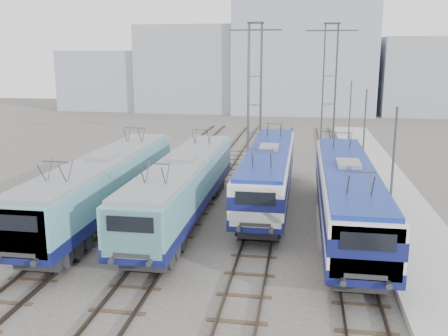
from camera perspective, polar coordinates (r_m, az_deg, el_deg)
The scene contains 15 objects.
ground at distance 24.29m, azimuth -1.92°, elevation -9.78°, with size 160.00×160.00×0.00m, color #514C47.
platform at distance 31.92m, azimuth 19.35°, elevation -4.65°, with size 4.00×70.00×0.30m, color #9E9E99.
locomotive_far_left at distance 29.02m, azimuth -13.66°, elevation -1.68°, with size 2.85×18.03×3.39m.
locomotive_center_left at distance 28.14m, azimuth -4.74°, elevation -1.90°, with size 2.80×17.68×3.33m.
locomotive_center_right at distance 31.72m, azimuth 5.11°, elevation -0.18°, with size 2.75×17.38×3.27m.
locomotive_far_right at distance 27.07m, azimuth 13.91°, elevation -2.64°, with size 2.84×17.97×3.38m.
catenary_tower_west at distance 44.30m, azimuth 3.53°, elevation 9.31°, with size 4.50×1.20×12.00m.
catenary_tower_east at distance 46.13m, azimuth 11.95°, elevation 9.20°, with size 4.50×1.20×12.00m.
mast_front at distance 25.07m, azimuth 18.63°, elevation -1.32°, with size 0.12×0.12×7.00m, color #3F4247.
mast_mid at distance 36.72m, azimuth 15.69°, elevation 3.20°, with size 0.12×0.12×7.00m, color #3F4247.
mast_rear at distance 48.54m, azimuth 14.16°, elevation 5.53°, with size 0.12×0.12×7.00m, color #3F4247.
building_west at distance 86.02m, azimuth -3.25°, elevation 11.24°, with size 18.00×12.00×14.00m, color #9196A1.
building_center at distance 84.01m, azimuth 9.11°, elevation 12.43°, with size 22.00×14.00×18.00m, color #939CB2.
building_east at distance 86.34m, azimuth 22.62°, elevation 9.64°, with size 16.00×12.00×12.00m, color #9196A1.
building_far_west at distance 90.86m, azimuth -13.29°, elevation 9.75°, with size 14.00×10.00×10.00m, color #939CB2.
Camera 1 is at (4.35, -22.00, 9.33)m, focal length 40.00 mm.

